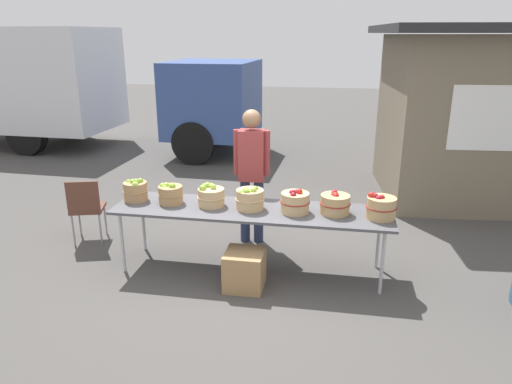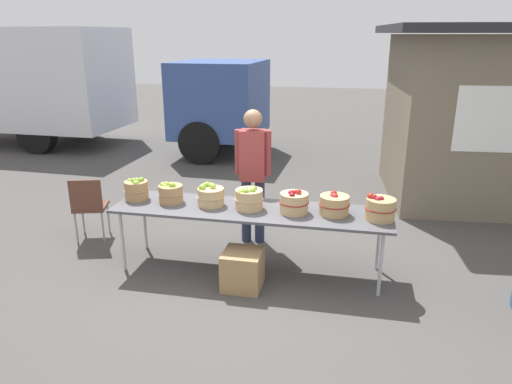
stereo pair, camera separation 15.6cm
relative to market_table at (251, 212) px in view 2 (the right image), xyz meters
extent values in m
plane|color=#474442|center=(0.00, 0.00, -0.72)|extent=(40.00, 40.00, 0.00)
cube|color=#4C4C51|center=(0.00, 0.00, 0.02)|extent=(3.10, 0.76, 0.03)
cylinder|color=#B2B2B7|center=(-1.43, -0.30, -0.36)|extent=(0.04, 0.04, 0.72)
cylinder|color=#B2B2B7|center=(1.43, -0.30, -0.36)|extent=(0.04, 0.04, 0.72)
cylinder|color=#B2B2B7|center=(-1.43, 0.30, -0.36)|extent=(0.04, 0.04, 0.72)
cylinder|color=#B2B2B7|center=(1.43, 0.30, -0.36)|extent=(0.04, 0.04, 0.72)
cylinder|color=#A87F51|center=(-1.38, 0.05, 0.14)|extent=(0.27, 0.27, 0.22)
torus|color=#A87F51|center=(-1.38, 0.05, 0.16)|extent=(0.29, 0.29, 0.01)
sphere|color=#7AA833|center=(-1.35, 0.03, 0.27)|extent=(0.08, 0.08, 0.08)
sphere|color=#9EC647|center=(-1.34, -0.03, 0.25)|extent=(0.08, 0.08, 0.08)
sphere|color=#7AA833|center=(-1.33, 0.08, 0.26)|extent=(0.07, 0.07, 0.07)
sphere|color=#8CB738|center=(-1.40, 0.03, 0.26)|extent=(0.07, 0.07, 0.07)
sphere|color=#7AA833|center=(-1.47, 0.07, 0.24)|extent=(0.07, 0.07, 0.07)
cylinder|color=#A87F51|center=(-0.95, 0.03, 0.14)|extent=(0.28, 0.28, 0.20)
torus|color=#A87F51|center=(-0.95, 0.03, 0.15)|extent=(0.30, 0.30, 0.01)
sphere|color=#8CB738|center=(-0.91, 0.00, 0.25)|extent=(0.08, 0.08, 0.08)
sphere|color=#8CB738|center=(-1.00, 0.04, 0.24)|extent=(0.07, 0.07, 0.07)
sphere|color=#8CB738|center=(-1.00, 0.00, 0.22)|extent=(0.07, 0.07, 0.07)
sphere|color=#9EC647|center=(-1.04, 0.03, 0.24)|extent=(0.07, 0.07, 0.07)
cylinder|color=tan|center=(-0.47, 0.03, 0.13)|extent=(0.30, 0.30, 0.20)
torus|color=tan|center=(-0.47, 0.03, 0.14)|extent=(0.32, 0.32, 0.01)
sphere|color=#8CB738|center=(-0.45, 0.08, 0.23)|extent=(0.07, 0.07, 0.07)
sphere|color=#8CB738|center=(-0.55, -0.02, 0.25)|extent=(0.08, 0.08, 0.08)
sphere|color=#8CB738|center=(-0.48, 0.09, 0.24)|extent=(0.08, 0.08, 0.08)
sphere|color=#7AA833|center=(-0.56, 0.08, 0.24)|extent=(0.07, 0.07, 0.07)
sphere|color=#7AA833|center=(-0.53, 0.10, 0.25)|extent=(0.08, 0.08, 0.08)
sphere|color=#9EC647|center=(-0.44, 0.03, 0.26)|extent=(0.07, 0.07, 0.07)
cylinder|color=tan|center=(-0.02, 0.00, 0.15)|extent=(0.30, 0.30, 0.22)
torus|color=tan|center=(-0.02, 0.00, 0.16)|extent=(0.32, 0.32, 0.01)
sphere|color=#8CB738|center=(0.03, -0.04, 0.26)|extent=(0.07, 0.07, 0.07)
sphere|color=#8CB738|center=(-0.10, -0.09, 0.24)|extent=(0.07, 0.07, 0.07)
sphere|color=#7AA833|center=(-0.03, -0.08, 0.26)|extent=(0.07, 0.07, 0.07)
sphere|color=#7AA833|center=(0.04, 0.04, 0.26)|extent=(0.07, 0.07, 0.07)
sphere|color=#8CB738|center=(-0.06, -0.02, 0.25)|extent=(0.07, 0.07, 0.07)
cylinder|color=tan|center=(0.49, -0.02, 0.14)|extent=(0.31, 0.31, 0.22)
torus|color=maroon|center=(0.49, -0.02, 0.16)|extent=(0.33, 0.33, 0.01)
sphere|color=maroon|center=(0.47, -0.10, 0.26)|extent=(0.07, 0.07, 0.07)
sphere|color=maroon|center=(0.50, 0.02, 0.24)|extent=(0.07, 0.07, 0.07)
sphere|color=maroon|center=(0.49, 0.01, 0.26)|extent=(0.07, 0.07, 0.07)
sphere|color=maroon|center=(0.45, -0.02, 0.26)|extent=(0.07, 0.07, 0.07)
sphere|color=#B22319|center=(0.53, -0.02, 0.27)|extent=(0.07, 0.07, 0.07)
cylinder|color=tan|center=(0.92, 0.02, 0.14)|extent=(0.31, 0.31, 0.21)
torus|color=maroon|center=(0.92, 0.02, 0.15)|extent=(0.33, 0.33, 0.01)
sphere|color=#B22319|center=(0.90, 0.03, 0.23)|extent=(0.07, 0.07, 0.07)
sphere|color=#B22319|center=(0.92, 0.02, 0.24)|extent=(0.07, 0.07, 0.07)
sphere|color=maroon|center=(0.92, 0.00, 0.23)|extent=(0.07, 0.07, 0.07)
sphere|color=maroon|center=(0.90, 0.10, 0.24)|extent=(0.07, 0.07, 0.07)
cylinder|color=tan|center=(1.40, -0.03, 0.15)|extent=(0.31, 0.31, 0.23)
torus|color=maroon|center=(1.40, -0.03, 0.16)|extent=(0.33, 0.33, 0.01)
sphere|color=#B22319|center=(1.29, -0.02, 0.28)|extent=(0.07, 0.07, 0.07)
sphere|color=maroon|center=(1.39, -0.04, 0.26)|extent=(0.07, 0.07, 0.07)
sphere|color=maroon|center=(1.36, -0.06, 0.25)|extent=(0.08, 0.08, 0.08)
sphere|color=maroon|center=(1.32, -0.02, 0.26)|extent=(0.08, 0.08, 0.08)
cylinder|color=#262D4C|center=(-0.05, 0.79, -0.29)|extent=(0.12, 0.12, 0.85)
cylinder|color=#262D4C|center=(-0.23, 0.78, -0.29)|extent=(0.12, 0.12, 0.85)
cube|color=maroon|center=(-0.14, 0.78, 0.45)|extent=(0.33, 0.24, 0.64)
sphere|color=#936B4C|center=(-0.14, 0.78, 0.91)|extent=(0.23, 0.23, 0.23)
cylinder|color=maroon|center=(0.05, 0.79, 0.48)|extent=(0.09, 0.09, 0.57)
cylinder|color=maroon|center=(-0.32, 0.77, 0.48)|extent=(0.09, 0.09, 0.57)
cube|color=silver|center=(-6.56, 5.53, 0.88)|extent=(4.26, 2.32, 2.30)
cube|color=#334C8C|center=(-1.86, 5.39, 0.53)|extent=(1.86, 2.15, 1.60)
cube|color=black|center=(-1.01, 5.36, 0.85)|extent=(0.09, 1.76, 0.80)
cylinder|color=black|center=(-1.99, 6.34, -0.27)|extent=(0.91, 0.31, 0.90)
cylinder|color=black|center=(-2.05, 4.44, -0.27)|extent=(0.91, 0.31, 0.90)
cylinder|color=black|center=(-5.93, 6.46, -0.27)|extent=(0.91, 0.31, 0.90)
cylinder|color=black|center=(-5.98, 4.56, -0.27)|extent=(0.91, 0.31, 0.90)
cube|color=#726651|center=(3.21, 3.31, 0.58)|extent=(3.19, 2.64, 2.60)
cube|color=#262628|center=(3.21, 3.31, 1.96)|extent=(3.73, 3.18, 0.12)
cube|color=white|center=(3.11, 2.10, 0.78)|extent=(1.40, 0.16, 0.90)
cube|color=brown|center=(-2.26, 0.46, -0.28)|extent=(0.50, 0.50, 0.04)
cube|color=brown|center=(-2.21, 0.29, -0.06)|extent=(0.39, 0.14, 0.40)
cylinder|color=gray|center=(-2.15, 0.68, -0.51)|extent=(0.02, 0.02, 0.42)
cylinder|color=gray|center=(-2.47, 0.58, -0.51)|extent=(0.02, 0.02, 0.42)
cylinder|color=gray|center=(-2.05, 0.35, -0.51)|extent=(0.02, 0.02, 0.42)
cylinder|color=gray|center=(-2.37, 0.25, -0.51)|extent=(0.02, 0.02, 0.42)
cube|color=#A87F51|center=(0.00, -0.40, -0.51)|extent=(0.41, 0.41, 0.41)
camera|label=1|loc=(0.91, -4.84, 1.88)|focal=33.16mm
camera|label=2|loc=(1.06, -4.82, 1.88)|focal=33.16mm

